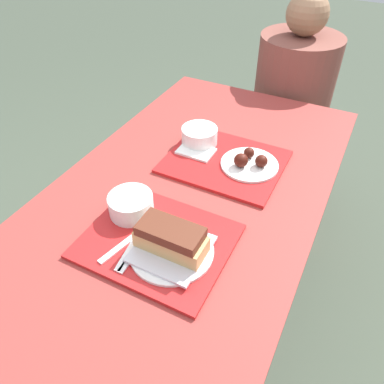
% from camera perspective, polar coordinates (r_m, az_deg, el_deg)
% --- Properties ---
extents(ground_plane, '(12.00, 12.00, 0.00)m').
position_cam_1_polar(ground_plane, '(1.74, -1.75, -21.09)').
color(ground_plane, '#424C3D').
extents(picnic_table, '(0.80, 1.63, 0.78)m').
position_cam_1_polar(picnic_table, '(1.19, -2.41, -5.69)').
color(picnic_table, maroon).
rests_on(picnic_table, ground_plane).
extents(picnic_bench_far, '(0.76, 0.28, 0.44)m').
position_cam_1_polar(picnic_bench_far, '(2.13, 11.44, 6.91)').
color(picnic_bench_far, maroon).
rests_on(picnic_bench_far, ground_plane).
extents(tray_near, '(0.38, 0.32, 0.01)m').
position_cam_1_polar(tray_near, '(1.01, -5.30, -7.45)').
color(tray_near, red).
rests_on(tray_near, picnic_table).
extents(tray_far, '(0.38, 0.32, 0.01)m').
position_cam_1_polar(tray_far, '(1.27, 4.99, 4.63)').
color(tray_far, red).
rests_on(tray_far, picnic_table).
extents(bowl_coleslaw_near, '(0.13, 0.13, 0.06)m').
position_cam_1_polar(bowl_coleslaw_near, '(1.06, -9.29, -1.80)').
color(bowl_coleslaw_near, white).
rests_on(bowl_coleslaw_near, tray_near).
extents(brisket_sandwich_plate, '(0.22, 0.22, 0.09)m').
position_cam_1_polar(brisket_sandwich_plate, '(0.95, -3.19, -7.71)').
color(brisket_sandwich_plate, white).
rests_on(brisket_sandwich_plate, tray_near).
extents(plastic_fork_near, '(0.04, 0.17, 0.00)m').
position_cam_1_polar(plastic_fork_near, '(0.99, -9.14, -8.12)').
color(plastic_fork_near, white).
rests_on(plastic_fork_near, tray_near).
extents(plastic_knife_near, '(0.02, 0.17, 0.00)m').
position_cam_1_polar(plastic_knife_near, '(0.98, -8.08, -8.59)').
color(plastic_knife_near, white).
rests_on(plastic_knife_near, tray_near).
extents(plastic_spoon_near, '(0.05, 0.17, 0.00)m').
position_cam_1_polar(plastic_spoon_near, '(1.00, -10.19, -7.66)').
color(plastic_spoon_near, white).
rests_on(plastic_spoon_near, tray_near).
extents(condiment_packet, '(0.04, 0.03, 0.01)m').
position_cam_1_polar(condiment_packet, '(1.05, -3.95, -4.29)').
color(condiment_packet, teal).
rests_on(condiment_packet, tray_near).
extents(bowl_coleslaw_far, '(0.13, 0.13, 0.06)m').
position_cam_1_polar(bowl_coleslaw_far, '(1.33, 1.14, 8.68)').
color(bowl_coleslaw_far, white).
rests_on(bowl_coleslaw_far, tray_far).
extents(wings_plate_far, '(0.19, 0.19, 0.05)m').
position_cam_1_polar(wings_plate_far, '(1.25, 8.73, 4.53)').
color(wings_plate_far, white).
rests_on(wings_plate_far, tray_far).
extents(napkin_far, '(0.12, 0.09, 0.01)m').
position_cam_1_polar(napkin_far, '(1.30, 0.61, 6.25)').
color(napkin_far, white).
rests_on(napkin_far, tray_far).
extents(person_seated_across, '(0.37, 0.37, 0.72)m').
position_cam_1_polar(person_seated_across, '(1.94, 15.23, 15.21)').
color(person_seated_across, brown).
rests_on(person_seated_across, picnic_bench_far).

